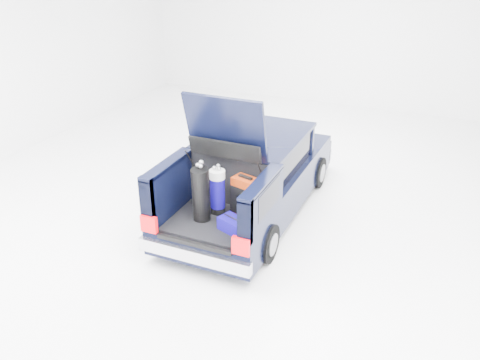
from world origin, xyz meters
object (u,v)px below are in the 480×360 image
at_px(blue_golf_bag, 218,191).
at_px(blue_duffel, 233,224).
at_px(car, 254,175).
at_px(black_golf_bag, 201,194).
at_px(red_suitcase, 245,196).

distance_m(blue_golf_bag, blue_duffel, 0.66).
bearing_deg(car, black_golf_bag, -96.26).
height_order(car, black_golf_bag, car).
bearing_deg(red_suitcase, blue_golf_bag, -145.06).
bearing_deg(blue_duffel, red_suitcase, 115.09).
bearing_deg(car, red_suitcase, -73.96).
height_order(car, blue_duffel, car).
bearing_deg(red_suitcase, blue_duffel, -70.62).
bearing_deg(car, blue_golf_bag, -92.50).
bearing_deg(red_suitcase, black_golf_bag, -123.56).
bearing_deg(blue_duffel, car, 123.11).
xyz_separation_m(red_suitcase, blue_golf_bag, (-0.40, -0.15, 0.07)).
distance_m(red_suitcase, blue_golf_bag, 0.43).
xyz_separation_m(red_suitcase, black_golf_bag, (-0.53, -0.46, 0.14)).
bearing_deg(blue_golf_bag, car, 73.45).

